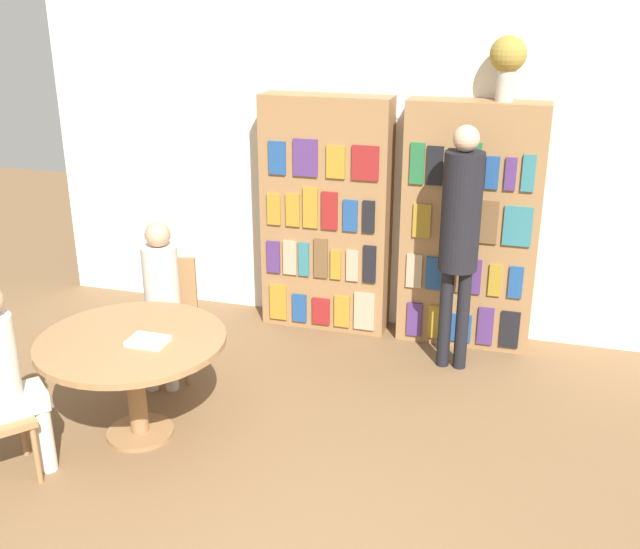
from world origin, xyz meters
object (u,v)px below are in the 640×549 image
(bookshelf_right, at_px, (470,227))
(seated_reader_right, at_px, (5,370))
(seated_reader_left, at_px, (161,294))
(flower_vase, at_px, (508,60))
(librarian_standing, at_px, (461,225))
(chair_left_side, at_px, (169,311))
(reading_table, at_px, (133,355))
(bookshelf_left, at_px, (326,215))

(bookshelf_right, height_order, seated_reader_right, bookshelf_right)
(seated_reader_left, bearing_deg, flower_vase, -163.03)
(librarian_standing, bearing_deg, bookshelf_right, 86.76)
(bookshelf_right, bearing_deg, chair_left_side, -151.36)
(bookshelf_right, xyz_separation_m, reading_table, (-1.89, -2.06, -0.40))
(bookshelf_right, distance_m, flower_vase, 1.31)
(seated_reader_right, distance_m, librarian_standing, 3.21)
(reading_table, relative_size, seated_reader_left, 0.97)
(seated_reader_right, bearing_deg, reading_table, 90.00)
(bookshelf_right, relative_size, chair_left_side, 2.27)
(flower_vase, bearing_deg, chair_left_side, -153.22)
(chair_left_side, height_order, librarian_standing, librarian_standing)
(seated_reader_right, xyz_separation_m, librarian_standing, (2.35, 2.14, 0.45))
(flower_vase, bearing_deg, seated_reader_left, -149.38)
(flower_vase, xyz_separation_m, chair_left_side, (-2.29, -1.16, -1.80))
(flower_vase, relative_size, seated_reader_right, 0.38)
(seated_reader_right, bearing_deg, bookshelf_right, 88.34)
(bookshelf_right, bearing_deg, bookshelf_left, 180.00)
(bookshelf_left, xyz_separation_m, bookshelf_right, (1.19, -0.00, 0.00))
(bookshelf_left, distance_m, flower_vase, 1.89)
(bookshelf_left, bearing_deg, flower_vase, 0.20)
(bookshelf_left, distance_m, seated_reader_left, 1.61)
(bookshelf_right, xyz_separation_m, seated_reader_right, (-2.38, -2.64, -0.29))
(flower_vase, distance_m, chair_left_side, 3.13)
(bookshelf_right, xyz_separation_m, chair_left_side, (-2.11, -1.15, -0.51))
(bookshelf_right, xyz_separation_m, seated_reader_left, (-2.07, -1.33, -0.29))
(seated_reader_left, xyz_separation_m, seated_reader_right, (-0.31, -1.31, 0.01))
(reading_table, height_order, librarian_standing, librarian_standing)
(chair_left_side, xyz_separation_m, librarian_standing, (2.08, 0.65, 0.67))
(flower_vase, bearing_deg, seated_reader_right, -134.07)
(chair_left_side, bearing_deg, librarian_standing, -176.30)
(librarian_standing, bearing_deg, seated_reader_right, -137.69)
(chair_left_side, bearing_deg, bookshelf_left, -142.08)
(seated_reader_right, bearing_deg, flower_vase, 86.28)
(bookshelf_left, relative_size, seated_reader_left, 1.62)
(bookshelf_left, height_order, bookshelf_right, same)
(bookshelf_left, bearing_deg, seated_reader_right, -114.12)
(seated_reader_left, bearing_deg, librarian_standing, -171.62)
(bookshelf_right, height_order, reading_table, bookshelf_right)
(bookshelf_left, height_order, chair_left_side, bookshelf_left)
(chair_left_side, distance_m, seated_reader_right, 1.53)
(reading_table, height_order, seated_reader_left, seated_reader_left)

